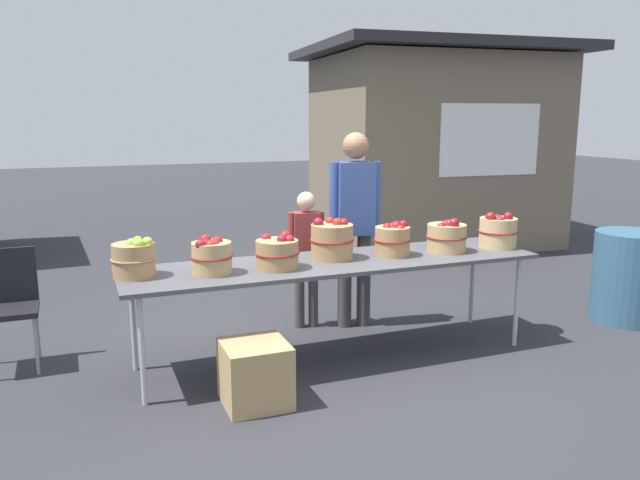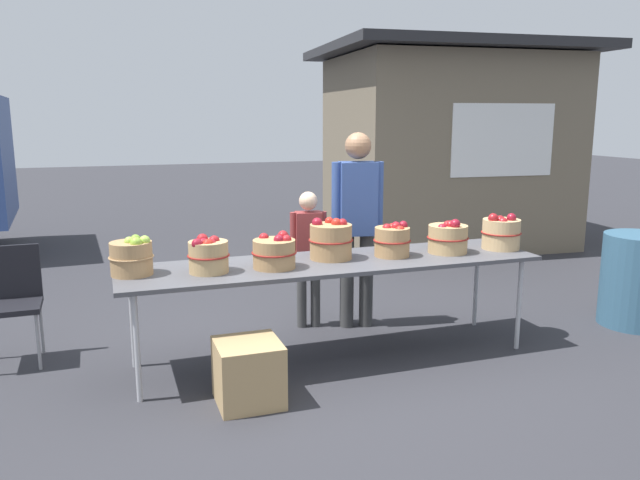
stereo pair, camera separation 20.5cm
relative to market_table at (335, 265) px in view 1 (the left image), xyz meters
The scene contains 15 objects.
ground_plane 0.72m from the market_table, ahead, with size 40.00×40.00×0.00m, color #2D2D33.
market_table is the anchor object (origin of this frame).
apple_basket_green_0 1.43m from the market_table, behind, with size 0.30×0.30×0.27m.
apple_basket_red_0 0.94m from the market_table, behind, with size 0.29×0.29×0.26m.
apple_basket_red_1 0.49m from the market_table, behind, with size 0.32×0.32×0.26m.
apple_basket_red_2 0.19m from the market_table, 82.94° to the left, with size 0.33×0.33×0.31m.
apple_basket_red_3 0.51m from the market_table, ahead, with size 0.29×0.29×0.27m.
apple_basket_red_4 0.95m from the market_table, ahead, with size 0.32×0.32×0.28m.
apple_basket_red_5 1.43m from the market_table, ahead, with size 0.32×0.32×0.30m.
vendor_adult 0.80m from the market_table, 54.32° to the left, with size 0.43×0.27×1.67m.
child_customer 0.74m from the market_table, 86.47° to the left, with size 0.31×0.19×1.18m.
food_kiosk 4.88m from the market_table, 50.33° to the left, with size 3.71×3.16×2.74m.
folding_chair 2.37m from the market_table, 162.70° to the left, with size 0.41×0.41×0.86m.
trash_barrel 2.79m from the market_table, ahead, with size 0.62×0.62×0.80m, color #335972.
produce_crate 1.07m from the market_table, 144.81° to the right, with size 0.40×0.40×0.40m, color tan.
Camera 1 is at (-1.75, -4.15, 1.80)m, focal length 35.20 mm.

